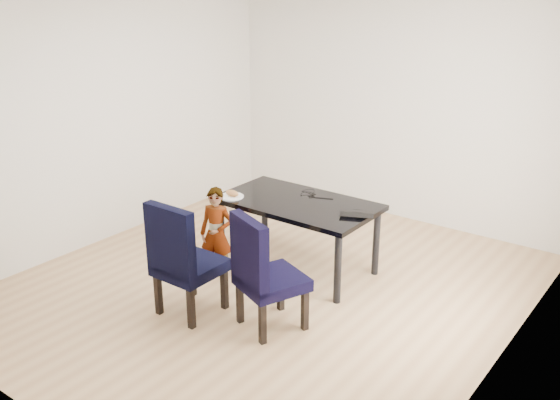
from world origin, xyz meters
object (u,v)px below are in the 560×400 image
Objects in this scene: chair_left at (190,257)px; laptop at (357,214)px; chair_right at (272,272)px; plate at (232,197)px; dining_table at (297,235)px; child at (217,234)px.

laptop is (0.94, 1.31, 0.22)m from chair_left.
chair_right reaches higher than plate.
dining_table is 6.35× the size of plate.
chair_left is at bearing -101.43° from dining_table.
laptop is (0.68, 0.02, 0.39)m from dining_table.
chair_left reaches higher than child.
dining_table is 1.33m from chair_left.
laptop is at bearing 1.33° from dining_table.
child is 3.79× the size of plate.
plate is (-0.35, 0.98, 0.22)m from chair_left.
child is 1.41m from laptop.
laptop is (1.30, 0.33, 0.01)m from plate.
chair_left is (-0.26, -1.30, 0.17)m from dining_table.
plate is at bearing 86.77° from child.
child is at bearing 3.19° from laptop.
chair_left is 1.63m from laptop.
chair_left is 1.13× the size of child.
plate reaches higher than dining_table.
child reaches higher than plate.
chair_right is 3.31× the size of laptop.
chair_right is at bearing -39.61° from child.
laptop is at bearing 101.55° from chair_right.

